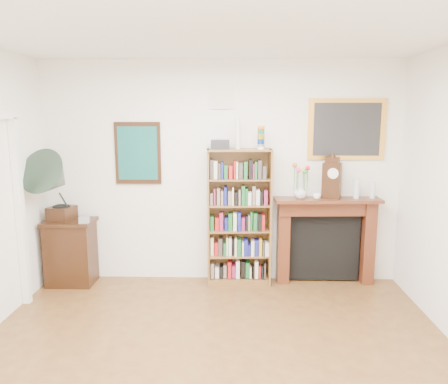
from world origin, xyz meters
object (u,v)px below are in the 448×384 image
at_px(fireplace, 325,233).
at_px(teacup, 317,196).
at_px(flower_vase, 300,192).
at_px(bookshelf, 239,210).
at_px(side_cabinet, 71,252).
at_px(mantel_clock, 332,179).
at_px(bottle_right, 373,190).
at_px(cd_stack, 84,219).
at_px(bottle_left, 356,189).
at_px(gramophone, 54,181).

bearing_deg(fireplace, teacup, -149.04).
height_order(fireplace, flower_vase, flower_vase).
distance_m(fireplace, flower_vase, 0.64).
distance_m(bookshelf, fireplace, 1.14).
xyz_separation_m(side_cabinet, mantel_clock, (3.26, 0.09, 0.94)).
distance_m(bookshelf, flower_vase, 0.79).
height_order(fireplace, bottle_right, bottle_right).
relative_size(flower_vase, teacup, 1.91).
xyz_separation_m(flower_vase, teacup, (0.20, -0.04, -0.05)).
xyz_separation_m(cd_stack, bottle_left, (3.34, 0.20, 0.36)).
bearing_deg(mantel_clock, bottle_left, 23.71).
height_order(gramophone, bottle_right, gramophone).
bearing_deg(cd_stack, gramophone, -174.15).
bearing_deg(bottle_right, flower_vase, -177.93).
bearing_deg(gramophone, bottle_left, 17.43).
bearing_deg(side_cabinet, bottle_right, 1.58).
relative_size(cd_stack, bottle_left, 0.50).
xyz_separation_m(bookshelf, cd_stack, (-1.89, -0.19, -0.09)).
relative_size(fireplace, teacup, 14.96).
relative_size(gramophone, cd_stack, 7.62).
distance_m(side_cabinet, fireplace, 3.23).
bearing_deg(teacup, side_cabinet, -179.13).
height_order(side_cabinet, flower_vase, flower_vase).
distance_m(bookshelf, teacup, 0.97).
relative_size(fireplace, mantel_clock, 2.58).
distance_m(side_cabinet, teacup, 3.16).
relative_size(cd_stack, flower_vase, 0.71).
distance_m(bookshelf, bottle_left, 1.47).
xyz_separation_m(cd_stack, bottle_right, (3.54, 0.23, 0.34)).
bearing_deg(teacup, bookshelf, 178.02).
relative_size(fireplace, bottle_right, 6.62).
distance_m(fireplace, cd_stack, 3.01).
bearing_deg(flower_vase, mantel_clock, 0.02).
distance_m(cd_stack, bottle_left, 3.36).
bearing_deg(mantel_clock, flower_vase, -157.36).
distance_m(teacup, bottle_left, 0.50).
xyz_separation_m(side_cabinet, bottle_left, (3.57, 0.09, 0.81)).
bearing_deg(bookshelf, cd_stack, -177.92).
distance_m(bookshelf, cd_stack, 1.90).
bearing_deg(cd_stack, side_cabinet, 154.57).
height_order(fireplace, gramophone, gramophone).
bearing_deg(bottle_right, bookshelf, -178.62).
bearing_deg(gramophone, mantel_clock, 17.67).
bearing_deg(side_cabinet, mantel_clock, 1.30).
relative_size(flower_vase, bottle_left, 0.70).
xyz_separation_m(bookshelf, side_cabinet, (-2.12, -0.08, -0.54)).
bearing_deg(cd_stack, bottle_left, 3.51).
bearing_deg(bottle_left, gramophone, -176.28).
xyz_separation_m(teacup, bottle_right, (0.70, 0.07, 0.07)).
bearing_deg(flower_vase, gramophone, -175.54).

